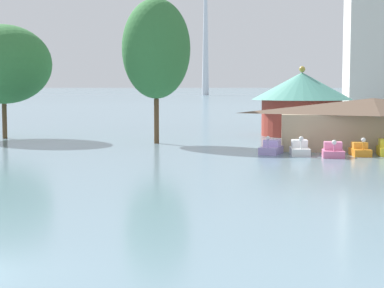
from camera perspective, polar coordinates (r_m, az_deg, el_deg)
pedal_boat_lavender at (r=57.13m, az=6.80°, el=-0.36°), size 2.12×3.13×1.61m
pedal_boat_white at (r=56.37m, az=9.20°, el=-0.43°), size 1.69×3.00×1.67m
pedal_boat_pink at (r=55.40m, az=11.99°, el=-0.59°), size 1.70×2.40×1.48m
pedal_boat_orange at (r=56.95m, az=14.19°, el=-0.52°), size 1.68×2.65×1.58m
boathouse at (r=61.89m, az=15.22°, el=1.76°), size 17.52×6.48×4.67m
green_roof_pavilion at (r=77.49m, az=9.38°, el=3.70°), size 11.48×11.48×7.96m
shoreline_tree_tall_left at (r=75.24m, az=-15.87°, el=6.58°), size 10.44×10.44×12.34m
shoreline_tree_mid at (r=66.50m, az=-3.09°, el=8.14°), size 6.78×6.78×14.35m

